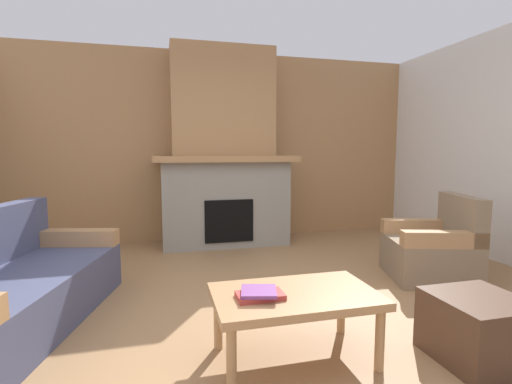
{
  "coord_description": "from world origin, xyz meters",
  "views": [
    {
      "loc": [
        -0.84,
        -2.49,
        1.28
      ],
      "look_at": [
        0.06,
        1.05,
        0.89
      ],
      "focal_mm": 26.05,
      "sensor_mm": 36.0,
      "label": 1
    }
  ],
  "objects": [
    {
      "name": "ground",
      "position": [
        0.0,
        0.0,
        0.0
      ],
      "size": [
        9.0,
        9.0,
        0.0
      ],
      "primitive_type": "plane",
      "color": "#9E754C"
    },
    {
      "name": "wall_back_wood_panel",
      "position": [
        0.0,
        3.0,
        1.35
      ],
      "size": [
        6.0,
        0.12,
        2.7
      ],
      "primitive_type": "cube",
      "color": "#A87A4C",
      "rests_on": "ground"
    },
    {
      "name": "fireplace",
      "position": [
        0.0,
        2.62,
        1.16
      ],
      "size": [
        1.9,
        0.82,
        2.7
      ],
      "color": "gray",
      "rests_on": "ground"
    },
    {
      "name": "couch",
      "position": [
        -1.93,
        0.49,
        0.29
      ],
      "size": [
        1.24,
        1.95,
        0.85
      ],
      "color": "#474C6B",
      "rests_on": "ground"
    },
    {
      "name": "armchair",
      "position": [
        1.81,
        0.63,
        0.29
      ],
      "size": [
        0.95,
        0.95,
        0.85
      ],
      "color": "#847056",
      "rests_on": "ground"
    },
    {
      "name": "coffee_table",
      "position": [
        -0.07,
        -0.43,
        0.38
      ],
      "size": [
        1.0,
        0.6,
        0.43
      ],
      "color": "tan",
      "rests_on": "ground"
    },
    {
      "name": "ottoman",
      "position": [
        1.02,
        -0.72,
        0.2
      ],
      "size": [
        0.52,
        0.52,
        0.4
      ],
      "primitive_type": "cube",
      "color": "#4C3323",
      "rests_on": "ground"
    },
    {
      "name": "book_stack_near_edge",
      "position": [
        -0.3,
        -0.47,
        0.46
      ],
      "size": [
        0.28,
        0.24,
        0.05
      ],
      "color": "#B23833",
      "rests_on": "coffee_table"
    }
  ]
}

